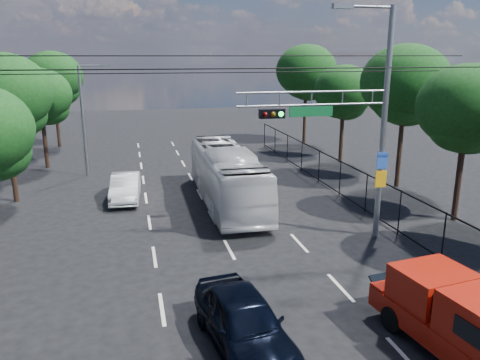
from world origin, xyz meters
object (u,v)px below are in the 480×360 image
object	(u,v)px
white_van	(125,187)
white_bus	(227,176)
red_pickup	(469,321)
navy_hatchback	(244,322)
signal_mast	(357,116)

from	to	relation	value
white_van	white_bus	bearing A→B (deg)	-15.36
red_pickup	white_van	size ratio (longest dim) A/B	1.36
red_pickup	white_bus	xyz separation A→B (m)	(-3.26, 14.48, 0.38)
red_pickup	navy_hatchback	size ratio (longest dim) A/B	1.26
signal_mast	white_van	world-z (taller)	signal_mast
navy_hatchback	white_van	bearing A→B (deg)	94.85
signal_mast	white_van	xyz separation A→B (m)	(-9.34, 7.97, -4.55)
signal_mast	red_pickup	size ratio (longest dim) A/B	1.65
navy_hatchback	white_bus	xyz separation A→B (m)	(2.18, 12.66, 0.71)
white_bus	white_van	bearing A→B (deg)	162.08
red_pickup	white_van	xyz separation A→B (m)	(-8.50, 16.27, -0.41)
red_pickup	white_van	bearing A→B (deg)	117.59
navy_hatchback	signal_mast	bearing A→B (deg)	38.79
signal_mast	white_bus	xyz separation A→B (m)	(-4.10, 6.18, -3.76)
red_pickup	white_bus	size ratio (longest dim) A/B	0.54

